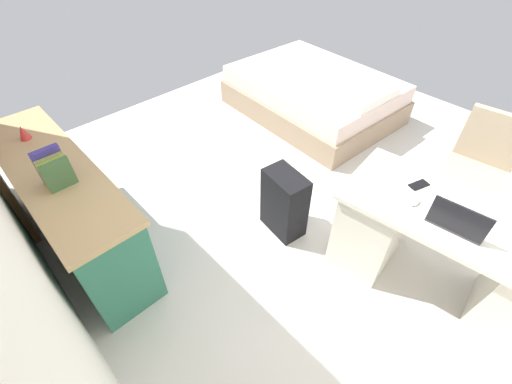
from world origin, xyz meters
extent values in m
plane|color=beige|center=(0.00, 0.00, 0.00)|extent=(5.37, 5.37, 0.00)
cube|color=silver|center=(-1.19, 0.10, 0.71)|extent=(1.51, 0.84, 0.04)
cube|color=beige|center=(-0.70, 0.16, 0.35)|extent=(0.47, 0.64, 0.70)
cylinder|color=black|center=(-1.01, -0.72, 0.02)|extent=(0.52, 0.52, 0.04)
cylinder|color=black|center=(-1.01, -0.72, 0.21)|extent=(0.06, 0.06, 0.42)
cube|color=tan|center=(-1.01, -0.72, 0.46)|extent=(0.52, 0.52, 0.08)
cube|color=tan|center=(-0.98, -0.92, 0.72)|extent=(0.44, 0.12, 0.44)
cube|color=#2D7056|center=(0.94, 1.76, 0.38)|extent=(1.76, 0.44, 0.75)
cube|color=tan|center=(0.94, 1.76, 0.77)|extent=(1.80, 0.48, 0.04)
cube|color=#275F49|center=(0.54, 1.54, 0.21)|extent=(0.67, 0.01, 0.26)
cube|color=#275F49|center=(1.33, 1.54, 0.21)|extent=(0.67, 0.01, 0.26)
cube|color=gray|center=(1.01, -1.19, 0.14)|extent=(1.97, 1.50, 0.28)
cube|color=beige|center=(1.01, -1.19, 0.38)|extent=(1.91, 1.44, 0.20)
cube|color=white|center=(0.34, -1.15, 0.53)|extent=(0.52, 0.71, 0.10)
cube|color=black|center=(-0.08, 0.47, 0.29)|extent=(0.39, 0.27, 0.58)
cube|color=#333338|center=(-1.17, 0.17, 0.74)|extent=(0.34, 0.26, 0.02)
cube|color=black|center=(-1.19, 0.28, 0.84)|extent=(0.31, 0.05, 0.19)
ellipsoid|color=white|center=(-0.92, 0.21, 0.75)|extent=(0.07, 0.11, 0.03)
cube|color=black|center=(-0.86, 0.03, 0.74)|extent=(0.10, 0.15, 0.01)
cube|color=#3B5F37|center=(0.65, 1.76, 0.89)|extent=(0.03, 0.17, 0.20)
cube|color=olive|center=(0.69, 1.76, 0.89)|extent=(0.04, 0.17, 0.19)
cube|color=olive|center=(0.73, 1.76, 0.89)|extent=(0.04, 0.17, 0.19)
cube|color=#3B3185|center=(0.77, 1.76, 0.91)|extent=(0.04, 0.17, 0.23)
cone|color=red|center=(1.39, 1.76, 0.85)|extent=(0.08, 0.08, 0.11)
camera|label=1|loc=(-1.36, 1.99, 2.28)|focal=24.37mm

